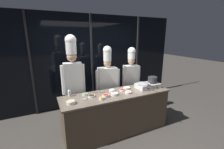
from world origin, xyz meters
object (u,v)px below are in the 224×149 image
(stock_pot, at_px, (152,79))
(prep_bowl_chicken, at_px, (114,94))
(prep_bowl_scallions, at_px, (85,94))
(chef_head, at_px, (73,75))
(prep_bowl_ginger, at_px, (71,102))
(prep_bowl_noodles, at_px, (127,88))
(prep_bowl_shrimp, at_px, (128,92))
(prep_bowl_onion, at_px, (112,90))
(prep_bowl_carrots, at_px, (102,98))
(prep_bowl_bell_pepper, at_px, (122,90))
(prep_bowl_soy_glaze, at_px, (92,96))
(chef_sous, at_px, (108,80))
(prep_bowl_chili_flakes, at_px, (106,96))
(frying_pan, at_px, (144,83))
(squeeze_bottle_clear, at_px, (69,93))
(serving_spoon_solid, at_px, (101,92))
(portable_stove, at_px, (148,86))
(chef_line, at_px, (131,76))
(serving_spoon_slotted, at_px, (83,99))

(stock_pot, distance_m, prep_bowl_chicken, 1.04)
(prep_bowl_scallions, height_order, chef_head, chef_head)
(prep_bowl_ginger, bearing_deg, prep_bowl_noodles, 10.78)
(prep_bowl_shrimp, distance_m, prep_bowl_onion, 0.35)
(prep_bowl_carrots, relative_size, prep_bowl_bell_pepper, 0.79)
(prep_bowl_soy_glaze, distance_m, chef_head, 0.65)
(prep_bowl_noodles, height_order, prep_bowl_carrots, prep_bowl_carrots)
(prep_bowl_ginger, height_order, prep_bowl_carrots, prep_bowl_ginger)
(prep_bowl_scallions, height_order, chef_sous, chef_sous)
(prep_bowl_shrimp, distance_m, prep_bowl_chili_flakes, 0.51)
(prep_bowl_shrimp, xyz_separation_m, chef_head, (-1.00, 0.64, 0.35))
(prep_bowl_shrimp, bearing_deg, frying_pan, 10.18)
(squeeze_bottle_clear, bearing_deg, serving_spoon_solid, -5.14)
(portable_stove, bearing_deg, prep_bowl_soy_glaze, 177.65)
(prep_bowl_carrots, bearing_deg, prep_bowl_scallions, 123.39)
(prep_bowl_onion, bearing_deg, prep_bowl_noodles, 1.87)
(chef_head, bearing_deg, prep_bowl_chicken, 143.70)
(squeeze_bottle_clear, xyz_separation_m, chef_line, (1.65, 0.32, 0.08))
(prep_bowl_shrimp, distance_m, chef_head, 1.24)
(squeeze_bottle_clear, distance_m, chef_sous, 1.02)
(prep_bowl_ginger, bearing_deg, portable_stove, 2.89)
(frying_pan, bearing_deg, prep_bowl_chili_flakes, -176.06)
(portable_stove, relative_size, prep_bowl_chili_flakes, 3.95)
(prep_bowl_bell_pepper, relative_size, prep_bowl_onion, 1.03)
(stock_pot, xyz_separation_m, prep_bowl_noodles, (-0.60, 0.16, -0.17))
(prep_bowl_carrots, relative_size, prep_bowl_soy_glaze, 0.70)
(prep_bowl_carrots, bearing_deg, prep_bowl_onion, 39.11)
(prep_bowl_chicken, distance_m, chef_sous, 0.67)
(stock_pot, bearing_deg, prep_bowl_noodles, 165.30)
(prep_bowl_ginger, bearing_deg, frying_pan, 2.91)
(chef_line, bearing_deg, prep_bowl_carrots, 38.21)
(prep_bowl_chili_flakes, distance_m, chef_line, 1.21)
(prep_bowl_ginger, bearing_deg, serving_spoon_solid, 23.20)
(portable_stove, bearing_deg, chef_sous, 142.56)
(squeeze_bottle_clear, xyz_separation_m, prep_bowl_chili_flakes, (0.64, -0.34, -0.04))
(prep_bowl_onion, bearing_deg, portable_stove, -9.71)
(prep_bowl_noodles, bearing_deg, prep_bowl_carrots, -157.50)
(prep_bowl_ginger, relative_size, chef_head, 0.07)
(serving_spoon_solid, distance_m, chef_sous, 0.50)
(portable_stove, distance_m, chef_sous, 0.97)
(chef_head, bearing_deg, chef_sous, -172.39)
(stock_pot, bearing_deg, prep_bowl_ginger, -177.29)
(frying_pan, relative_size, chef_sous, 0.28)
(chef_head, bearing_deg, serving_spoon_slotted, 100.70)
(prep_bowl_bell_pepper, distance_m, chef_sous, 0.53)
(prep_bowl_noodles, distance_m, prep_bowl_chili_flakes, 0.66)
(prep_bowl_shrimp, height_order, prep_bowl_chili_flakes, prep_bowl_chili_flakes)
(prep_bowl_ginger, height_order, prep_bowl_bell_pepper, prep_bowl_ginger)
(serving_spoon_slotted, bearing_deg, prep_bowl_onion, 12.55)
(prep_bowl_chicken, bearing_deg, prep_bowl_bell_pepper, 27.96)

